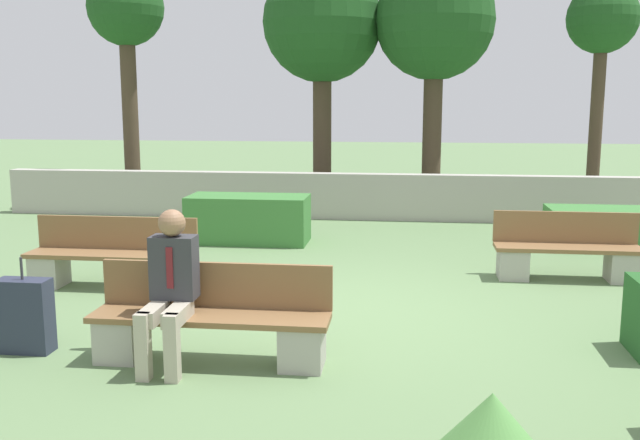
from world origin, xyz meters
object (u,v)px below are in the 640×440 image
tree_rightmost (602,26)px  tree_center_right (435,23)px  bench_front (211,325)px  suitcase (25,316)px  tree_leftmost (126,18)px  person_seated_man (170,281)px  bench_left_side (567,255)px  bench_right_side (112,261)px  tree_center_left (322,26)px

tree_rightmost → tree_center_right: bearing=179.9°
bench_front → suitcase: size_ratio=2.37×
tree_leftmost → tree_rightmost: size_ratio=1.08×
person_seated_man → bench_front: bearing=24.3°
person_seated_man → tree_leftmost: (-3.81, 8.80, 3.13)m
tree_center_right → suitcase: bearing=-112.6°
tree_rightmost → person_seated_man: bearing=-121.2°
bench_front → bench_left_side: size_ratio=1.15×
suitcase → person_seated_man: bearing=-6.1°
bench_right_side → tree_rightmost: 10.54m
tree_leftmost → tree_rightmost: 9.49m
person_seated_man → tree_center_left: 9.99m
person_seated_man → suitcase: person_seated_man is taller
person_seated_man → tree_center_left: bearing=89.2°
bench_front → bench_right_side: bearing=129.6°
bench_front → suitcase: bearing=179.6°
person_seated_man → tree_center_right: 10.10m
person_seated_man → tree_leftmost: tree_leftmost is taller
suitcase → tree_center_left: (1.53, 9.38, 3.39)m
suitcase → tree_rightmost: 12.04m
person_seated_man → suitcase: size_ratio=1.53×
bench_left_side → person_seated_man: person_seated_man is taller
tree_center_left → bench_right_side: bearing=-103.2°
bench_front → tree_rightmost: bearing=59.8°
suitcase → bench_front: bearing=-0.4°
person_seated_man → tree_rightmost: tree_rightmost is taller
bench_left_side → tree_center_left: bearing=112.2°
bench_front → tree_center_right: bearing=77.0°
suitcase → tree_center_left: bearing=80.8°
bench_left_side → person_seated_man: (-3.95, -3.44, 0.42)m
person_seated_man → tree_rightmost: size_ratio=0.30×
person_seated_man → suitcase: bearing=173.9°
bench_left_side → tree_leftmost: (-7.76, 5.36, 3.55)m
tree_center_right → tree_rightmost: 3.23m
bench_right_side → tree_rightmost: tree_rightmost is taller
bench_front → tree_center_right: 10.03m
tree_center_left → tree_center_right: size_ratio=1.01×
bench_left_side → suitcase: 6.28m
suitcase → tree_rightmost: size_ratio=0.19×
person_seated_man → tree_rightmost: 11.29m
bench_left_side → tree_center_left: 7.96m
person_seated_man → tree_center_right: size_ratio=0.27×
bench_front → tree_center_left: size_ratio=0.41×
tree_leftmost → tree_center_left: bearing=10.5°
person_seated_man → tree_leftmost: 10.09m
tree_leftmost → tree_center_right: size_ratio=0.97×
bench_left_side → bench_right_side: size_ratio=0.89×
person_seated_man → tree_rightmost: bearing=58.8°
person_seated_man → suitcase: 1.46m
bench_front → person_seated_man: (-0.31, -0.14, 0.41)m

